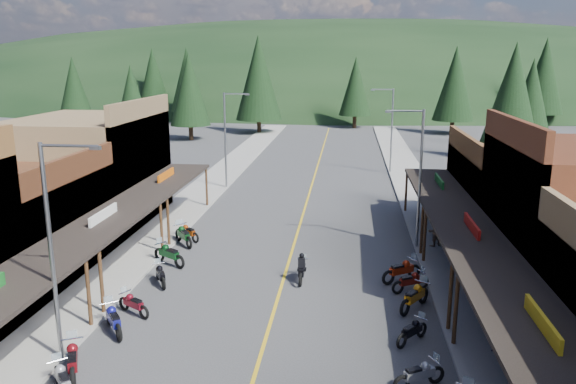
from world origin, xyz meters
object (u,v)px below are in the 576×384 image
(bike_west_11, at_px, (188,231))
(bike_west_10, at_px, (183,234))
(pine_9, at_px, (531,97))
(bike_east_6, at_px, (412,330))
(pine_3, at_px, (355,86))
(pine_1, at_px, (187,80))
(pine_2, at_px, (259,78))
(bike_east_7, at_px, (415,296))
(bike_west_7, at_px, (133,303))
(pedestrian_east_a, at_px, (499,330))
(bike_east_5, at_px, (419,373))
(pine_7, at_px, (153,78))
(pine_8, at_px, (132,100))
(bike_east_9, at_px, (402,269))
(bike_east_8, at_px, (411,280))
(pine_5, at_px, (544,76))
(pine_0, at_px, (74,86))
(pine_4, at_px, (455,83))
(bike_west_5, at_px, (73,359))
(rider_on_bike, at_px, (302,269))
(streetlight_3, at_px, (390,127))
(streetlight_2, at_px, (418,173))
(pine_11, at_px, (513,93))
(pine_10, at_px, (189,89))
(bike_west_4, at_px, (62,379))
(bike_west_9, at_px, (169,253))
(shop_west_3, at_px, (91,170))
(shop_east_3, at_px, (523,195))
(streetlight_0, at_px, (54,244))
(pedestrian_east_b, at_px, (434,231))
(bike_west_6, at_px, (113,318))
(shop_west_2, at_px, (7,227))
(bike_west_8, at_px, (160,274))

(bike_west_11, bearing_deg, bike_west_10, -143.59)
(pine_9, xyz_separation_m, bike_east_6, (-18.35, -48.26, -5.85))
(pine_3, bearing_deg, pine_1, 171.87)
(pine_2, bearing_deg, bike_east_7, -74.58)
(bike_west_7, bearing_deg, bike_west_10, 35.44)
(bike_west_10, height_order, pedestrian_east_a, pedestrian_east_a)
(bike_west_7, height_order, bike_east_5, bike_east_5)
(pine_7, xyz_separation_m, pine_8, (10.00, -36.00, -1.26))
(pine_1, bearing_deg, pine_8, -86.19)
(pine_8, xyz_separation_m, bike_east_9, (27.79, -37.13, -5.33))
(bike_east_8, bearing_deg, pine_9, 127.91)
(pine_5, xyz_separation_m, pine_8, (-56.00, -32.00, -2.01))
(pine_0, distance_m, bike_west_7, 72.82)
(pine_4, relative_size, bike_west_7, 6.51)
(bike_west_7, relative_size, bike_east_5, 0.99)
(pine_3, xyz_separation_m, bike_east_5, (1.56, -72.35, -5.93))
(pine_5, distance_m, bike_west_5, 88.83)
(pine_8, height_order, rider_on_bike, pine_8)
(pine_4, distance_m, bike_east_9, 58.79)
(streetlight_3, xyz_separation_m, pine_8, (-28.95, 10.00, 1.52))
(bike_west_7, xyz_separation_m, bike_east_5, (11.47, -4.28, 0.00))
(bike_west_10, relative_size, bike_west_11, 1.16)
(streetlight_2, bearing_deg, pine_1, 116.53)
(pine_11, distance_m, bike_west_5, 52.37)
(bike_west_5, bearing_deg, bike_east_9, 13.38)
(streetlight_2, distance_m, pine_9, 40.78)
(pine_10, distance_m, pedestrian_east_a, 60.50)
(rider_on_bike, bearing_deg, bike_east_6, -50.02)
(streetlight_3, xyz_separation_m, bike_west_4, (-12.97, -37.97, -3.89))
(pine_2, distance_m, bike_west_9, 54.76)
(pine_10, bearing_deg, shop_west_3, -83.78)
(pine_8, bearing_deg, streetlight_3, -19.05)
(bike_west_5, bearing_deg, pine_9, 34.10)
(pine_8, bearing_deg, bike_west_4, -71.57)
(shop_east_3, distance_m, bike_east_9, 11.75)
(streetlight_3, bearing_deg, bike_east_5, -92.19)
(pine_0, distance_m, pine_5, 74.69)
(streetlight_3, height_order, pedestrian_east_a, streetlight_3)
(shop_east_3, distance_m, bike_west_4, 27.67)
(shop_east_3, distance_m, pine_1, 69.95)
(bike_west_10, bearing_deg, bike_east_5, -86.31)
(streetlight_0, distance_m, bike_west_5, 3.98)
(pedestrian_east_b, bearing_deg, pine_2, -105.26)
(pine_3, bearing_deg, pedestrian_east_b, -85.98)
(pine_9, height_order, bike_west_6, pine_9)
(pine_1, bearing_deg, bike_west_10, -74.39)
(shop_west_2, xyz_separation_m, bike_west_8, (7.92, -0.46, -1.98))
(pine_4, relative_size, bike_east_6, 6.76)
(pine_4, distance_m, bike_west_4, 72.39)
(pine_4, bearing_deg, pine_7, 162.26)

